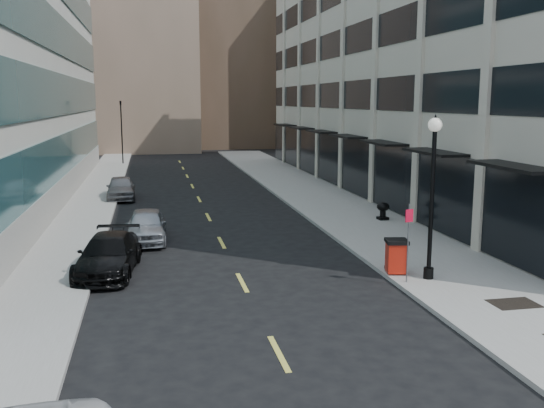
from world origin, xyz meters
name	(u,v)px	position (x,y,z in m)	size (l,w,h in m)	color
ground	(298,391)	(0.00, 0.00, 0.00)	(160.00, 160.00, 0.00)	black
sidewalk_right	(343,211)	(7.50, 20.00, 0.07)	(5.00, 80.00, 0.15)	gray
sidewalk_left	(82,220)	(-6.50, 20.00, 0.07)	(3.00, 80.00, 0.15)	gray
building_right	(447,58)	(16.94, 26.99, 8.99)	(15.30, 46.50, 18.25)	#B4AB98
skyline_tan_near	(137,36)	(-4.00, 68.00, 14.00)	(14.00, 18.00, 28.00)	#90735E
skyline_brown	(228,18)	(8.00, 72.00, 17.00)	(12.00, 16.00, 34.00)	brown
skyline_tan_far	(65,65)	(-14.00, 78.00, 11.00)	(12.00, 14.00, 22.00)	#90735E
skyline_stone	(311,70)	(18.00, 66.00, 10.00)	(10.00, 14.00, 20.00)	#B4AB98
grate_far	(514,303)	(7.60, 3.80, 0.15)	(1.40, 1.00, 0.01)	black
road_centerline	(214,229)	(0.00, 17.00, 0.01)	(0.15, 68.20, 0.01)	#D8CC4C
traffic_signal	(121,105)	(-5.50, 48.00, 5.72)	(0.66, 0.66, 6.98)	black
car_black_pickup	(109,255)	(-4.53, 10.04, 0.69)	(1.94, 4.76, 1.38)	black
car_silver_sedan	(147,225)	(-3.20, 14.89, 0.72)	(1.70, 4.23, 1.44)	#9C9FA4
car_grey_sedan	(121,188)	(-4.80, 27.00, 0.73)	(1.72, 4.28, 1.46)	slate
trash_bin	(396,255)	(5.40, 7.55, 0.81)	(0.87, 0.91, 1.22)	#B71A0C
lamppost	(432,184)	(6.24, 6.74, 3.42)	(0.46, 0.46, 5.58)	black
sign_post	(408,233)	(5.33, 6.46, 1.84)	(0.30, 0.12, 2.66)	slate
urn_planter	(383,209)	(8.60, 16.82, 0.69)	(0.64, 0.64, 0.88)	black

